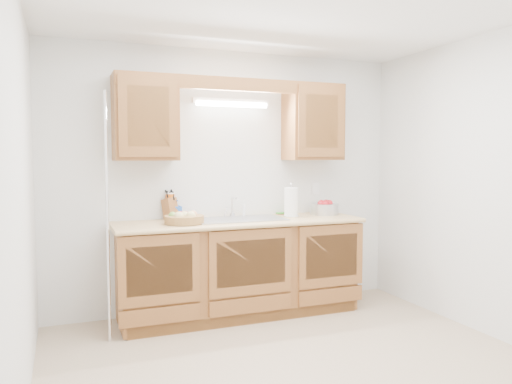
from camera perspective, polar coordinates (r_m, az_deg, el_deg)
name	(u,v)px	position (r m, az deg, el deg)	size (l,w,h in m)	color
room	(296,190)	(3.50, 4.62, 0.19)	(3.52, 3.50, 2.50)	tan
base_cabinets	(239,268)	(4.72, -1.90, -8.72)	(2.20, 0.60, 0.86)	brown
countertop	(240,222)	(4.63, -1.85, -3.44)	(2.30, 0.63, 0.04)	tan
upper_cabinet_left	(145,118)	(4.54, -12.56, 8.27)	(0.55, 0.33, 0.75)	brown
upper_cabinet_right	(313,122)	(5.07, 6.51, 7.90)	(0.55, 0.33, 0.75)	brown
valance	(239,84)	(4.64, -1.91, 12.20)	(2.20, 0.05, 0.12)	brown
fluorescent_fixture	(232,103)	(4.83, -2.82, 10.16)	(0.76, 0.08, 0.08)	white
sink	(239,227)	(4.65, -1.94, -4.04)	(0.84, 0.46, 0.36)	#9E9EA3
wire_shelf_pole	(107,218)	(4.12, -16.63, -2.87)	(0.03, 0.03, 2.00)	silver
outlet_plate	(315,188)	(5.26, 6.81, 0.41)	(0.08, 0.01, 0.12)	white
fruit_basket	(184,218)	(4.40, -8.20, -2.98)	(0.44, 0.44, 0.11)	olive
knife_block	(170,208)	(4.69, -9.77, -1.87)	(0.16, 0.19, 0.29)	brown
orange_canister	(170,206)	(4.70, -9.78, -1.60)	(0.10, 0.10, 0.25)	#D0570B
soap_bottle	(176,210)	(4.70, -9.08, -2.00)	(0.08, 0.08, 0.18)	blue
sponge	(282,214)	(5.06, 2.96, -2.47)	(0.10, 0.07, 0.02)	#CC333F
paper_towel	(291,202)	(4.84, 4.04, -1.20)	(0.16, 0.16, 0.34)	silver
apple_bowl	(324,208)	(5.08, 7.82, -1.84)	(0.38, 0.38, 0.15)	silver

